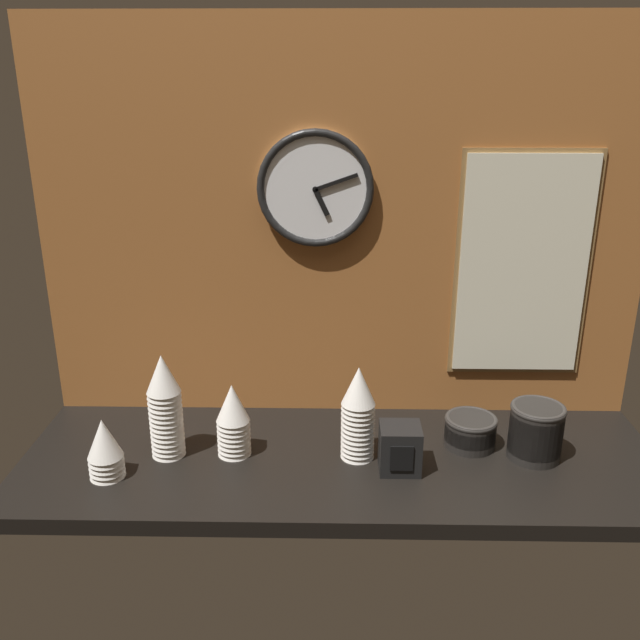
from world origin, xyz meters
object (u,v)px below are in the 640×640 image
Objects in this scene: wall_clock at (315,189)px; cup_stack_center_left at (233,420)px; cup_stack_far_left at (105,448)px; menu_board at (523,266)px; cup_stack_left at (165,406)px; bowl_stack_far_right at (535,430)px; napkin_dispenser at (400,448)px; cup_stack_center_right at (358,413)px; bowl_stack_right at (470,430)px.

cup_stack_center_left is at bearing -130.46° from wall_clock.
cup_stack_far_left is 114.95cm from menu_board.
menu_board is (91.30, 24.94, 29.16)cm from cup_stack_left.
bowl_stack_far_right is (91.72, 0.91, -6.17)cm from cup_stack_left.
napkin_dispenser is (-33.74, -30.71, -36.97)cm from menu_board.
cup_stack_far_left is 0.25× the size of menu_board.
cup_stack_far_left is at bearing -173.87° from bowl_stack_far_right.
cup_stack_center_right is at bearing 150.86° from napkin_dispenser.
wall_clock reaches higher than menu_board.
bowl_stack_far_right is at bearing -18.15° from bowl_stack_right.
menu_board is (74.74, 24.33, 33.16)cm from cup_stack_center_left.
cup_stack_center_right is at bearing 9.55° from cup_stack_far_left.
cup_stack_left is 77.53cm from bowl_stack_right.
bowl_stack_far_right is (44.17, 1.11, -4.84)cm from cup_stack_center_right.
cup_stack_center_left is (28.88, 10.87, 2.00)cm from cup_stack_far_left.
cup_stack_left is at bearing 179.77° from cup_stack_center_right.
wall_clock reaches higher than cup_stack_left.
cup_stack_center_right is at bearing -168.38° from bowl_stack_right.
cup_stack_center_right reaches higher than cup_stack_center_left.
wall_clock reaches higher than cup_stack_center_right.
wall_clock reaches higher than cup_stack_far_left.
bowl_stack_far_right is 34.84cm from napkin_dispenser.
cup_stack_center_left reaches higher than cup_stack_far_left.
cup_stack_center_right is 0.82× the size of wall_clock.
bowl_stack_right is at bearing 11.62° from cup_stack_center_right.
cup_stack_center_left is at bearing 2.09° from cup_stack_left.
cup_stack_far_left is 90.58cm from bowl_stack_right.
wall_clock is 58.41cm from menu_board.
wall_clock is at bearing 125.17° from napkin_dispenser.
menu_board is 5.31× the size of napkin_dispenser.
cup_stack_left reaches higher than cup_stack_center_left.
cup_stack_far_left is at bearing -161.24° from menu_board.
menu_board is at bearing 42.31° from napkin_dispenser.
cup_stack_left reaches higher than bowl_stack_far_right.
cup_stack_center_left is (-30.99, 0.80, -2.67)cm from cup_stack_center_right.
napkin_dispenser is (21.01, -29.82, -57.31)cm from wall_clock.
cup_stack_left is at bearing -179.43° from bowl_stack_far_right.
cup_stack_center_right is 57.38cm from wall_clock.
menu_board reaches higher than cup_stack_center_left.
cup_stack_far_left reaches higher than bowl_stack_far_right.
cup_stack_center_left is 60.65cm from bowl_stack_right.
cup_stack_far_left reaches higher than bowl_stack_right.
cup_stack_far_left is 0.79× the size of cup_stack_center_left.
bowl_stack_right is 1.17× the size of napkin_dispenser.
cup_stack_far_left is 0.51× the size of wall_clock.
bowl_stack_right is at bearing -127.24° from menu_board.
cup_stack_left is at bearing -164.72° from menu_board.
napkin_dispenser is (57.56, -5.77, -7.81)cm from cup_stack_left.
bowl_stack_right is 16.02cm from bowl_stack_far_right.
napkin_dispenser is at bearing 3.68° from cup_stack_far_left.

